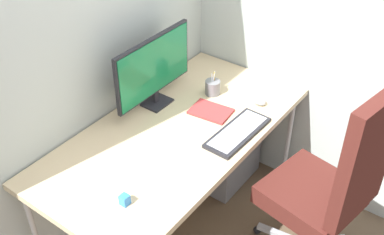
% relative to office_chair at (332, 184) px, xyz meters
% --- Properties ---
extents(ground_plane, '(8.00, 8.00, 0.00)m').
position_rel_office_chair_xyz_m(ground_plane, '(-0.26, 0.83, -0.62)').
color(ground_plane, brown).
extents(wall_back, '(2.71, 0.04, 2.80)m').
position_rel_office_chair_xyz_m(wall_back, '(-0.26, 1.27, 0.78)').
color(wall_back, '#B7C1BC').
rests_on(wall_back, ground_plane).
extents(desk, '(1.64, 0.82, 0.76)m').
position_rel_office_chair_xyz_m(desk, '(-0.26, 0.83, 0.10)').
color(desk, '#D1B78C').
rests_on(desk, ground_plane).
extents(office_chair, '(0.58, 0.60, 1.24)m').
position_rel_office_chair_xyz_m(office_chair, '(0.00, 0.00, 0.00)').
color(office_chair, black).
rests_on(office_chair, ground_plane).
extents(filing_cabinet, '(0.45, 0.45, 0.66)m').
position_rel_office_chair_xyz_m(filing_cabinet, '(0.29, 0.89, -0.29)').
color(filing_cabinet, slate).
rests_on(filing_cabinet, ground_plane).
extents(monitor, '(0.61, 0.13, 0.43)m').
position_rel_office_chair_xyz_m(monitor, '(-0.11, 1.09, 0.37)').
color(monitor, black).
rests_on(monitor, desk).
extents(keyboard, '(0.44, 0.18, 0.02)m').
position_rel_office_chair_xyz_m(keyboard, '(-0.08, 0.53, 0.14)').
color(keyboard, black).
rests_on(keyboard, desk).
extents(mouse, '(0.08, 0.09, 0.04)m').
position_rel_office_chair_xyz_m(mouse, '(0.24, 0.58, 0.15)').
color(mouse, '#9EA0A5').
rests_on(mouse, desk).
extents(pen_holder, '(0.09, 0.09, 0.15)m').
position_rel_office_chair_xyz_m(pen_holder, '(0.17, 0.87, 0.18)').
color(pen_holder, slate).
rests_on(pen_holder, desk).
extents(notebook, '(0.19, 0.25, 0.02)m').
position_rel_office_chair_xyz_m(notebook, '(0.00, 0.77, 0.14)').
color(notebook, '#B23333').
rests_on(notebook, desk).
extents(desk_clamp_accessory, '(0.04, 0.04, 0.05)m').
position_rel_office_chair_xyz_m(desk_clamp_accessory, '(-0.82, 0.68, 0.16)').
color(desk_clamp_accessory, '#337FD8').
rests_on(desk_clamp_accessory, desk).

